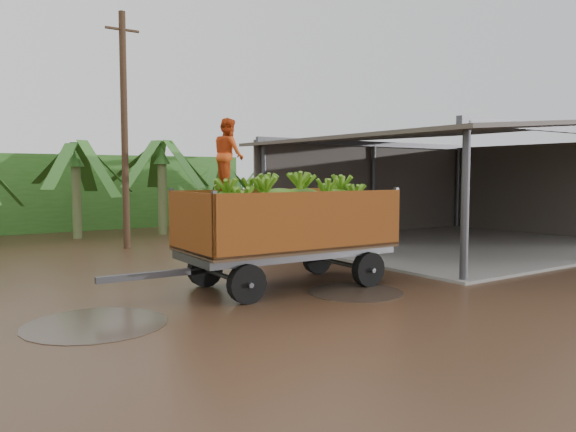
% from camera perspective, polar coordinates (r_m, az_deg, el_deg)
% --- Properties ---
extents(ground, '(100.00, 100.00, 0.00)m').
position_cam_1_polar(ground, '(14.30, -8.45, -6.64)').
color(ground, black).
rests_on(ground, ground).
extents(packing_shed, '(12.78, 10.80, 4.76)m').
position_cam_1_polar(packing_shed, '(22.96, 16.81, 3.64)').
color(packing_shed, gray).
rests_on(packing_shed, ground).
extents(hedge_north, '(22.00, 3.00, 3.60)m').
position_cam_1_polar(hedge_north, '(28.94, -26.20, 2.09)').
color(hedge_north, '#2D661E').
rests_on(hedge_north, ground).
extents(banana_trailer, '(6.99, 2.58, 3.96)m').
position_cam_1_polar(banana_trailer, '(13.35, -0.25, -0.81)').
color(banana_trailer, '#9E4E16').
rests_on(banana_trailer, ground).
extents(man_blue, '(0.75, 0.61, 1.77)m').
position_cam_1_polar(man_blue, '(16.25, 2.74, -2.12)').
color(man_blue, '#6F97CA').
rests_on(man_blue, ground).
extents(man_grey, '(1.02, 0.87, 1.64)m').
position_cam_1_polar(man_grey, '(18.34, 8.13, -1.62)').
color(man_grey, slate).
rests_on(man_grey, ground).
extents(utility_pole, '(1.20, 0.24, 8.40)m').
position_cam_1_polar(utility_pole, '(21.05, -16.28, 8.37)').
color(utility_pole, '#47301E').
rests_on(utility_pole, ground).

